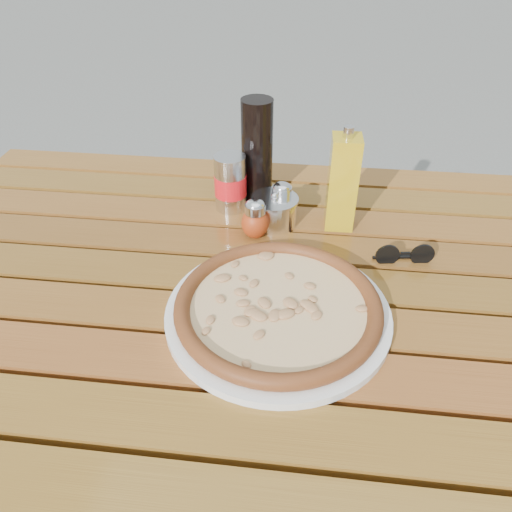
# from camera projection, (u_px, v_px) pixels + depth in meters

# --- Properties ---
(ground) EXTENTS (60.00, 60.00, 0.00)m
(ground) POSITION_uv_depth(u_px,v_px,m) (255.00, 493.00, 1.34)
(ground) COLOR #63635F
(ground) RESTS_ON ground
(table) EXTENTS (1.40, 0.90, 0.75)m
(table) POSITION_uv_depth(u_px,v_px,m) (255.00, 308.00, 0.93)
(table) COLOR #38220C
(table) RESTS_ON ground
(plate) EXTENTS (0.39, 0.39, 0.01)m
(plate) POSITION_uv_depth(u_px,v_px,m) (278.00, 313.00, 0.80)
(plate) COLOR white
(plate) RESTS_ON table
(pizza) EXTENTS (0.40, 0.40, 0.03)m
(pizza) POSITION_uv_depth(u_px,v_px,m) (278.00, 306.00, 0.79)
(pizza) COLOR #FEE9B5
(pizza) RESTS_ON plate
(pepper_shaker) EXTENTS (0.06, 0.06, 0.08)m
(pepper_shaker) POSITION_uv_depth(u_px,v_px,m) (255.00, 219.00, 0.96)
(pepper_shaker) COLOR #B13B14
(pepper_shaker) RESTS_ON table
(oregano_shaker) EXTENTS (0.07, 0.07, 0.08)m
(oregano_shaker) POSITION_uv_depth(u_px,v_px,m) (282.00, 202.00, 1.02)
(oregano_shaker) COLOR #3A431A
(oregano_shaker) RESTS_ON table
(dark_bottle) EXTENTS (0.08, 0.08, 0.22)m
(dark_bottle) POSITION_uv_depth(u_px,v_px,m) (257.00, 151.00, 1.04)
(dark_bottle) COLOR black
(dark_bottle) RESTS_ON table
(soda_can) EXTENTS (0.07, 0.07, 0.12)m
(soda_can) POSITION_uv_depth(u_px,v_px,m) (230.00, 183.00, 1.04)
(soda_can) COLOR silver
(soda_can) RESTS_ON table
(olive_oil_cruet) EXTENTS (0.06, 0.06, 0.21)m
(olive_oil_cruet) POSITION_uv_depth(u_px,v_px,m) (343.00, 183.00, 0.96)
(olive_oil_cruet) COLOR gold
(olive_oil_cruet) RESTS_ON table
(parmesan_tin) EXTENTS (0.11, 0.11, 0.07)m
(parmesan_tin) POSITION_uv_depth(u_px,v_px,m) (274.00, 210.00, 1.00)
(parmesan_tin) COLOR white
(parmesan_tin) RESTS_ON table
(sunglasses) EXTENTS (0.11, 0.04, 0.04)m
(sunglasses) POSITION_uv_depth(u_px,v_px,m) (404.00, 255.00, 0.91)
(sunglasses) COLOR black
(sunglasses) RESTS_ON table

